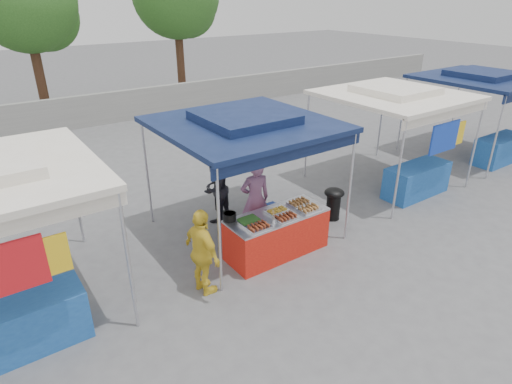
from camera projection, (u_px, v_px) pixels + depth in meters
ground_plane at (273, 250)px, 8.52m from camera, size 80.00×80.00×0.00m
back_wall at (100, 109)px, 16.42m from camera, size 40.00×0.25×1.20m
main_canopy at (245, 123)px, 8.24m from camera, size 3.20×3.20×2.57m
neighbor_stall_right at (404, 128)px, 10.62m from camera, size 3.20×3.20×2.57m
neighbor_stall_far at (490, 106)px, 12.71m from camera, size 3.20×3.20×2.57m
tree_1 at (29, 5)px, 15.37m from camera, size 3.65×3.61×6.21m
vendor_table at (277, 234)px, 8.27m from camera, size 2.00×0.80×0.85m
food_tray_fl at (258, 227)px, 7.58m from camera, size 0.42×0.30×0.07m
food_tray_fm at (286, 217)px, 7.91m from camera, size 0.42×0.30×0.07m
food_tray_fr at (309, 209)px, 8.22m from camera, size 0.42×0.30×0.07m
food_tray_bl at (249, 221)px, 7.80m from camera, size 0.42×0.30×0.07m
food_tray_bm at (277, 211)px, 8.15m from camera, size 0.42×0.30×0.07m
food_tray_br at (299, 203)px, 8.46m from camera, size 0.42×0.30×0.07m
cooking_pot at (230, 217)px, 7.86m from camera, size 0.25×0.25×0.14m
skewer_cup at (274, 221)px, 7.77m from camera, size 0.07×0.07×0.09m
wok_burner at (334, 201)px, 9.53m from camera, size 0.45×0.45×0.75m
crate_left at (238, 235)px, 8.72m from camera, size 0.54×0.38×0.32m
crate_right at (268, 227)px, 9.06m from camera, size 0.52×0.36×0.31m
crate_stacked at (268, 214)px, 8.93m from camera, size 0.52×0.36×0.31m
vendor_woman at (255, 199)px, 8.66m from camera, size 0.71×0.55×1.71m
helper_man at (215, 188)px, 9.36m from camera, size 0.95×0.89×1.55m
customer_person at (203, 253)px, 7.02m from camera, size 0.46×0.94×1.56m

